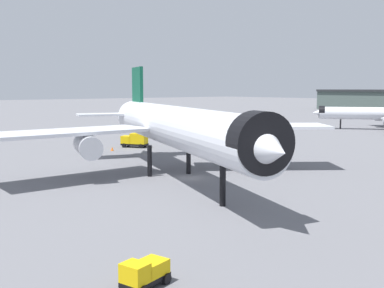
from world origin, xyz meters
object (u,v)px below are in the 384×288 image
Objects in this scene: traffic_cone_near_nose at (112,149)px; baggage_tug_wing at (144,273)px; airliner_near_gate at (174,127)px; service_truck_front at (135,140)px; airliner_far_taxiway at (382,114)px.

baggage_tug_wing is at bearing -28.79° from traffic_cone_near_nose.
service_truck_front is (-31.92, 14.43, -5.54)m from airliner_near_gate.
airliner_near_gate reaches higher than baggage_tug_wing.
airliner_near_gate is 32.07m from traffic_cone_near_nose.
airliner_near_gate is 73.82× the size of traffic_cone_near_nose.
airliner_far_taxiway is at bearing -131.69° from service_truck_front.
baggage_tug_wing is (27.14, -23.61, -6.16)m from airliner_near_gate.
airliner_far_taxiway is 126.68m from baggage_tug_wing.
airliner_far_taxiway reaches higher than service_truck_front.
airliner_far_taxiway is at bearing 82.63° from traffic_cone_near_nose.
baggage_tug_wing is 4.62× the size of traffic_cone_near_nose.
airliner_near_gate is 36.49m from baggage_tug_wing.
airliner_far_taxiway reaches higher than baggage_tug_wing.
baggage_tug_wing is 65.57m from traffic_cone_near_nose.
traffic_cone_near_nose is (1.60, -6.47, -1.21)m from service_truck_front.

